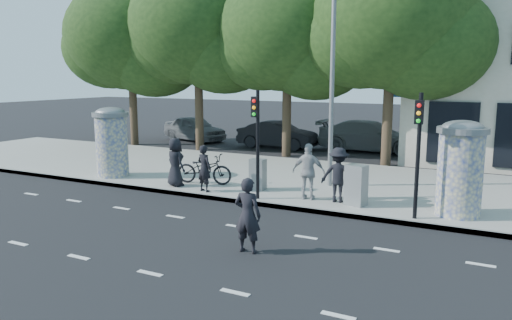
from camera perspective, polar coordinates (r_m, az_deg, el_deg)
The scene contains 25 objects.
ground at distance 12.34m, azimuth -5.50°, elevation -9.29°, with size 120.00×120.00×0.00m, color black.
sidewalk at distance 18.84m, azimuth 6.87°, elevation -2.40°, with size 40.00×8.00×0.15m, color gray.
curb at distance 15.30m, azimuth 1.70°, elevation -5.19°, with size 40.00×0.10×0.16m, color slate.
lane_dash_near at distance 10.68m, azimuth -12.02°, elevation -12.55°, with size 32.00×0.12×0.01m, color silver.
lane_dash_far at distance 13.48m, azimuth -2.27°, elevation -7.58°, with size 32.00×0.12×0.01m, color silver.
ad_column_left at distance 19.85m, azimuth -16.17°, elevation 2.18°, with size 1.36×1.36×2.65m.
ad_column_right at distance 14.76m, azimuth 22.32°, elevation -0.66°, with size 1.36×1.36×2.65m.
traffic_pole_near at distance 15.37m, azimuth 0.11°, elevation 3.07°, with size 0.22×0.31×3.40m.
traffic_pole_far at distance 13.88m, azimuth 18.06°, elevation 1.87°, with size 0.22×0.31×3.40m.
street_lamp at distance 17.36m, azimuth 8.71°, elevation 12.20°, with size 0.25×0.93×8.00m.
tree_far_left at distance 29.60m, azimuth -14.16°, elevation 13.67°, with size 7.20×7.20×9.26m.
tree_mid_left at distance 26.90m, azimuth -6.70°, elevation 14.97°, with size 7.20×7.20×9.57m.
tree_near_left at distance 24.64m, azimuth 3.63°, elevation 14.49°, with size 6.80×6.80×8.97m.
tree_center at distance 22.74m, azimuth 15.26°, elevation 15.21°, with size 7.00×7.00×9.30m.
ped_a at distance 17.62m, azimuth -9.20°, elevation -0.25°, with size 0.83×0.54×1.69m, color black.
ped_b at distance 16.68m, azimuth -5.93°, elevation -0.95°, with size 0.57×0.38×1.57m, color black.
ped_d at distance 15.42m, azimuth 9.41°, elevation -1.69°, with size 1.09×0.63×1.69m, color black.
ped_e at distance 15.60m, azimuth 6.04°, elevation -1.34°, with size 1.03×0.59×1.77m, color #A4A4A7.
man_road at distance 11.35m, azimuth -0.96°, elevation -6.33°, with size 0.64×0.42×1.74m, color black.
bicycle at distance 17.89m, azimuth -5.94°, elevation -1.02°, with size 2.06×0.72×1.08m, color black.
cabinet_left at distance 16.88m, azimuth 0.21°, elevation -1.66°, with size 0.51×0.37×1.06m, color slate.
cabinet_right at distance 15.16m, azimuth 11.37°, elevation -2.84°, with size 0.59×0.43×1.23m, color gray.
car_left at distance 30.81m, azimuth -7.05°, elevation 3.59°, with size 4.42×1.78×1.50m, color slate.
car_mid at distance 27.64m, azimuth 2.50°, elevation 2.90°, with size 4.42×1.54×1.46m, color black.
car_right at distance 27.00m, azimuth 12.99°, elevation 2.67°, with size 5.57×2.27×1.62m, color slate.
Camera 1 is at (6.33, -9.80, 4.02)m, focal length 35.00 mm.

